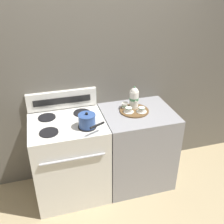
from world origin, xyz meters
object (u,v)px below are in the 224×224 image
serving_tray (134,111)px  teacup_left (129,110)px  stove (70,159)px  teacup_right (142,110)px  saucepan (87,121)px  creamer_jug (125,105)px  teapot (134,98)px

serving_tray → teacup_left: (-0.07, -0.02, 0.03)m
stove → teacup_right: 0.95m
saucepan → serving_tray: bearing=18.4°
stove → serving_tray: (0.74, 0.03, 0.47)m
creamer_jug → teacup_right: bearing=-42.5°
serving_tray → creamer_jug: bearing=137.8°
saucepan → teapot: bearing=23.2°
teapot → creamer_jug: size_ratio=3.68×
stove → teacup_left: size_ratio=8.43×
stove → saucepan: saucepan is taller
stove → creamer_jug: creamer_jug is taller
stove → teacup_left: (0.67, 0.01, 0.50)m
saucepan → serving_tray: saucepan is taller
teacup_left → teapot: bearing=42.8°
stove → creamer_jug: size_ratio=13.52×
teacup_right → creamer_jug: 0.20m
teacup_left → teacup_right: bearing=-13.9°
saucepan → teacup_left: saucepan is taller
stove → saucepan: bearing=-38.9°
teacup_left → saucepan: bearing=-161.5°
stove → teapot: (0.75, 0.09, 0.59)m
saucepan → creamer_jug: (0.47, 0.26, -0.03)m
serving_tray → creamer_jug: 0.12m
teacup_left → creamer_jug: size_ratio=1.60×
teapot → teacup_left: bearing=-137.2°
saucepan → serving_tray: (0.55, 0.18, -0.07)m
stove → saucepan: (0.19, -0.15, 0.54)m
teacup_right → creamer_jug: size_ratio=1.60×
teacup_left → teacup_right: same height
saucepan → stove: bearing=141.1°
serving_tray → teapot: (0.02, 0.06, 0.13)m
serving_tray → teacup_left: bearing=-162.2°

